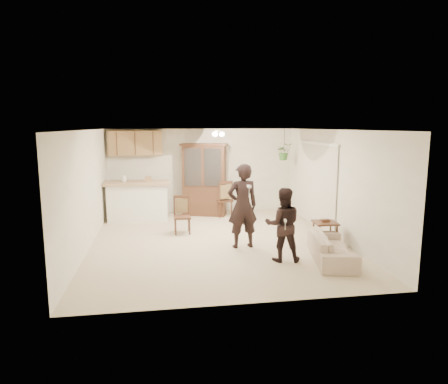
{
  "coord_description": "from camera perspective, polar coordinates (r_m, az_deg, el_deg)",
  "views": [
    {
      "loc": [
        -1.2,
        -8.64,
        2.59
      ],
      "look_at": [
        0.24,
        0.4,
        1.06
      ],
      "focal_mm": 32.0,
      "sensor_mm": 36.0,
      "label": 1
    }
  ],
  "objects": [
    {
      "name": "wall_back",
      "position": [
        12.03,
        -3.26,
        3.06
      ],
      "size": [
        5.5,
        0.02,
        2.5
      ],
      "primitive_type": "cube",
      "color": "beige",
      "rests_on": "ground"
    },
    {
      "name": "side_table",
      "position": [
        8.98,
        14.22,
        -5.75
      ],
      "size": [
        0.51,
        0.51,
        0.59
      ],
      "rotation": [
        0.0,
        0.0,
        -0.06
      ],
      "color": "#322012",
      "rests_on": "floor"
    },
    {
      "name": "upper_cabinets",
      "position": [
        11.74,
        -12.54,
        6.85
      ],
      "size": [
        1.5,
        0.34,
        0.7
      ],
      "primitive_type": "cube",
      "color": "brown",
      "rests_on": "wall_back"
    },
    {
      "name": "vertical_blinds",
      "position": [
        10.42,
        13.1,
        1.0
      ],
      "size": [
        0.06,
        2.3,
        2.1
      ],
      "primitive_type": null,
      "color": "beige",
      "rests_on": "wall_right"
    },
    {
      "name": "controller_adult",
      "position": [
        8.0,
        3.62,
        0.8
      ],
      "size": [
        0.06,
        0.16,
        0.05
      ],
      "primitive_type": "cube",
      "rotation": [
        0.0,
        0.0,
        3.25
      ],
      "color": "white",
      "rests_on": "adult"
    },
    {
      "name": "plant_cord",
      "position": [
        11.59,
        8.61,
        7.31
      ],
      "size": [
        0.01,
        0.01,
        0.65
      ],
      "primitive_type": "cylinder",
      "color": "black",
      "rests_on": "ceiling"
    },
    {
      "name": "chair_hutch_left",
      "position": [
        11.85,
        -1.65,
        -1.72
      ],
      "size": [
        0.64,
        0.64,
        1.04
      ],
      "rotation": [
        0.0,
        0.0,
        -0.6
      ],
      "color": "#322012",
      "rests_on": "floor"
    },
    {
      "name": "child",
      "position": [
        7.75,
        8.41,
        -4.92
      ],
      "size": [
        0.74,
        0.62,
        1.35
      ],
      "primitive_type": "imported",
      "rotation": [
        0.0,
        0.0,
        2.96
      ],
      "color": "black",
      "rests_on": "floor"
    },
    {
      "name": "wall_left",
      "position": [
        8.88,
        -18.98,
        0.28
      ],
      "size": [
        0.02,
        6.5,
        2.5
      ],
      "primitive_type": "cube",
      "color": "beige",
      "rests_on": "ground"
    },
    {
      "name": "floor",
      "position": [
        9.1,
        -1.09,
        -7.06
      ],
      "size": [
        6.5,
        6.5,
        0.0
      ],
      "primitive_type": "plane",
      "color": "beige",
      "rests_on": "ground"
    },
    {
      "name": "adult",
      "position": [
        8.48,
        2.66,
        -2.04
      ],
      "size": [
        0.7,
        0.5,
        1.8
      ],
      "primitive_type": "imported",
      "rotation": [
        0.0,
        0.0,
        3.25
      ],
      "color": "black",
      "rests_on": "floor"
    },
    {
      "name": "ceiling",
      "position": [
        8.73,
        -1.14,
        8.88
      ],
      "size": [
        5.5,
        6.5,
        0.02
      ],
      "primitive_type": "cube",
      "color": "white",
      "rests_on": "wall_back"
    },
    {
      "name": "controller_child",
      "position": [
        7.39,
        8.76,
        -4.05
      ],
      "size": [
        0.06,
        0.13,
        0.04
      ],
      "primitive_type": "cube",
      "rotation": [
        0.0,
        0.0,
        2.96
      ],
      "color": "white",
      "rests_on": "child"
    },
    {
      "name": "ceiling_fixture",
      "position": [
        9.94,
        -0.95,
        8.38
      ],
      "size": [
        0.36,
        0.36,
        0.2
      ],
      "primitive_type": null,
      "color": "beige",
      "rests_on": "ceiling"
    },
    {
      "name": "chair_hutch_right",
      "position": [
        11.54,
        -0.19,
        -2.01
      ],
      "size": [
        0.58,
        0.58,
        1.04
      ],
      "rotation": [
        0.0,
        0.0,
        3.45
      ],
      "color": "#322012",
      "rests_on": "floor"
    },
    {
      "name": "china_hutch",
      "position": [
        11.58,
        -2.82,
        1.72
      ],
      "size": [
        1.42,
        0.9,
        2.09
      ],
      "rotation": [
        0.0,
        0.0,
        -0.32
      ],
      "color": "#322012",
      "rests_on": "floor"
    },
    {
      "name": "sofa",
      "position": [
        8.05,
        15.13,
        -6.9
      ],
      "size": [
        1.11,
        1.99,
        0.73
      ],
      "primitive_type": "imported",
      "rotation": [
        0.0,
        0.0,
        1.36
      ],
      "color": "beige",
      "rests_on": "floor"
    },
    {
      "name": "chair_bar",
      "position": [
        9.76,
        -5.99,
        -4.42
      ],
      "size": [
        0.4,
        0.4,
        0.91
      ],
      "rotation": [
        0.0,
        0.0,
        0.0
      ],
      "color": "#322012",
      "rests_on": "floor"
    },
    {
      "name": "wall_front",
      "position": [
        5.69,
        3.43,
        -4.16
      ],
      "size": [
        5.5,
        0.02,
        2.5
      ],
      "primitive_type": "cube",
      "color": "beige",
      "rests_on": "ground"
    },
    {
      "name": "hanging_plant",
      "position": [
        11.61,
        8.57,
        5.71
      ],
      "size": [
        0.43,
        0.37,
        0.48
      ],
      "primitive_type": "imported",
      "color": "#2C6026",
      "rests_on": "ceiling"
    },
    {
      "name": "breakfast_bar",
      "position": [
        11.21,
        -12.21,
        -1.49
      ],
      "size": [
        1.6,
        0.55,
        1.0
      ],
      "primitive_type": "cube",
      "color": "white",
      "rests_on": "floor"
    },
    {
      "name": "wall_right",
      "position": [
        9.6,
        15.37,
        1.11
      ],
      "size": [
        0.02,
        6.5,
        2.5
      ],
      "primitive_type": "cube",
      "color": "beige",
      "rests_on": "ground"
    },
    {
      "name": "bar_top",
      "position": [
        11.12,
        -12.31,
        1.29
      ],
      "size": [
        1.75,
        0.7,
        0.08
      ],
      "primitive_type": "cube",
      "color": "tan",
      "rests_on": "breakfast_bar"
    }
  ]
}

